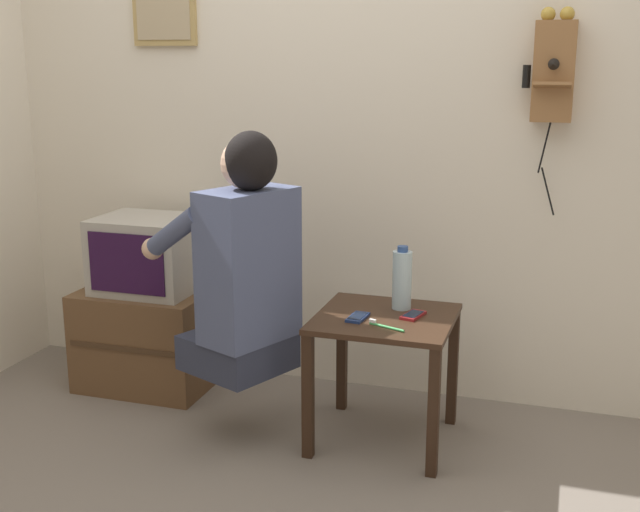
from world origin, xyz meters
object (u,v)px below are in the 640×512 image
(toothbrush, at_px, (384,326))
(person, at_px, (243,263))
(cell_phone_held, at_px, (358,317))
(water_bottle, at_px, (402,279))
(wall_phone_antique, at_px, (554,69))
(television, at_px, (148,254))
(framed_picture, at_px, (164,3))
(cell_phone_spare, at_px, (413,315))

(toothbrush, bearing_deg, person, 112.22)
(cell_phone_held, height_order, water_bottle, water_bottle)
(wall_phone_antique, relative_size, water_bottle, 3.18)
(television, bearing_deg, wall_phone_antique, 7.74)
(person, distance_m, wall_phone_antique, 1.44)
(framed_picture, relative_size, toothbrush, 2.59)
(cell_phone_spare, relative_size, toothbrush, 0.92)
(person, xyz_separation_m, water_bottle, (0.57, 0.27, -0.09))
(cell_phone_held, height_order, cell_phone_spare, same)
(framed_picture, xyz_separation_m, cell_phone_held, (1.08, -0.56, -1.21))
(person, bearing_deg, television, 82.63)
(television, height_order, cell_phone_held, television)
(person, distance_m, water_bottle, 0.63)
(person, xyz_separation_m, cell_phone_held, (0.43, 0.09, -0.20))
(framed_picture, height_order, cell_phone_spare, framed_picture)
(wall_phone_antique, bearing_deg, cell_phone_spare, -136.21)
(person, distance_m, toothbrush, 0.59)
(cell_phone_spare, bearing_deg, television, -175.07)
(framed_picture, bearing_deg, cell_phone_held, -27.65)
(water_bottle, bearing_deg, person, -154.44)
(cell_phone_spare, height_order, water_bottle, water_bottle)
(cell_phone_spare, bearing_deg, toothbrush, -101.85)
(person, height_order, framed_picture, framed_picture)
(framed_picture, distance_m, toothbrush, 1.82)
(framed_picture, relative_size, cell_phone_spare, 2.81)
(wall_phone_antique, xyz_separation_m, framed_picture, (-1.72, 0.04, 0.29))
(wall_phone_antique, relative_size, cell_phone_spare, 6.04)
(cell_phone_spare, bearing_deg, wall_phone_antique, 57.58)
(cell_phone_held, bearing_deg, water_bottle, 58.43)
(wall_phone_antique, bearing_deg, television, -172.26)
(framed_picture, bearing_deg, toothbrush, -28.00)
(person, height_order, cell_phone_held, person)
(water_bottle, bearing_deg, wall_phone_antique, 33.48)
(wall_phone_antique, height_order, cell_phone_held, wall_phone_antique)
(person, relative_size, television, 2.15)
(television, relative_size, framed_picture, 1.17)
(framed_picture, xyz_separation_m, toothbrush, (1.20, -0.64, -1.21))
(television, bearing_deg, person, -30.83)
(person, relative_size, toothbrush, 6.51)
(person, height_order, wall_phone_antique, wall_phone_antique)
(television, xyz_separation_m, toothbrush, (1.19, -0.36, -0.10))
(person, relative_size, cell_phone_held, 7.38)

